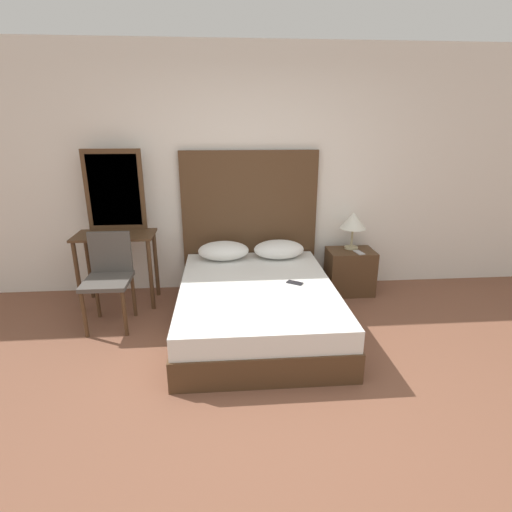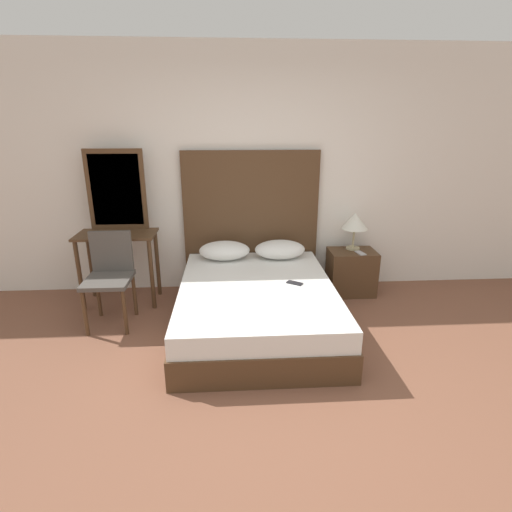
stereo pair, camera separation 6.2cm
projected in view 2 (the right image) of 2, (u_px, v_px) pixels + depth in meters
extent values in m
plane|color=brown|center=(277.00, 415.00, 2.73)|extent=(16.00, 16.00, 0.00)
cube|color=white|center=(256.00, 173.00, 4.49)|extent=(10.00, 0.06, 2.70)
cube|color=#4C331E|center=(257.00, 314.00, 3.86)|extent=(1.46, 1.95, 0.26)
cube|color=white|center=(257.00, 293.00, 3.79)|extent=(1.43, 1.91, 0.19)
cube|color=#4C331E|center=(251.00, 222.00, 4.59)|extent=(1.54, 0.05, 1.61)
ellipsoid|color=white|center=(225.00, 251.00, 4.41)|extent=(0.56, 0.36, 0.20)
ellipsoid|color=white|center=(280.00, 249.00, 4.45)|extent=(0.56, 0.36, 0.20)
cube|color=#232328|center=(295.00, 283.00, 3.78)|extent=(0.16, 0.14, 0.01)
cube|color=#4C331E|center=(351.00, 272.00, 4.59)|extent=(0.52, 0.38, 0.51)
cylinder|color=tan|center=(353.00, 248.00, 4.57)|extent=(0.16, 0.16, 0.02)
cylinder|color=tan|center=(354.00, 238.00, 4.54)|extent=(0.02, 0.02, 0.22)
cone|color=silver|center=(355.00, 221.00, 4.47)|extent=(0.30, 0.30, 0.18)
cube|color=#B7B7BC|center=(360.00, 253.00, 4.42)|extent=(0.10, 0.16, 0.01)
cube|color=#4C331E|center=(116.00, 235.00, 4.19)|extent=(0.82, 0.43, 0.02)
cylinder|color=#4C331E|center=(80.00, 276.00, 4.13)|extent=(0.04, 0.04, 0.76)
cylinder|color=#4C331E|center=(152.00, 275.00, 4.17)|extent=(0.04, 0.04, 0.76)
cylinder|color=#4C331E|center=(91.00, 265.00, 4.46)|extent=(0.04, 0.04, 0.76)
cylinder|color=#4C331E|center=(157.00, 263.00, 4.51)|extent=(0.04, 0.04, 0.76)
cube|color=#4C331E|center=(116.00, 190.00, 4.23)|extent=(0.61, 0.03, 0.85)
cube|color=#B2BCC6|center=(116.00, 190.00, 4.22)|extent=(0.52, 0.01, 0.75)
cube|color=#4C4742|center=(108.00, 280.00, 3.79)|extent=(0.42, 0.46, 0.04)
cube|color=#4C4742|center=(111.00, 251.00, 3.92)|extent=(0.40, 0.04, 0.41)
cylinder|color=#4C331E|center=(85.00, 314.00, 3.67)|extent=(0.04, 0.04, 0.45)
cylinder|color=#4C331E|center=(125.00, 313.00, 3.69)|extent=(0.04, 0.04, 0.45)
cylinder|color=#4C331E|center=(99.00, 296.00, 4.05)|extent=(0.04, 0.04, 0.45)
cylinder|color=#4C331E|center=(135.00, 295.00, 4.07)|extent=(0.04, 0.04, 0.45)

